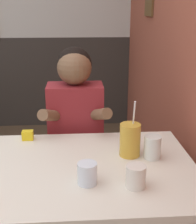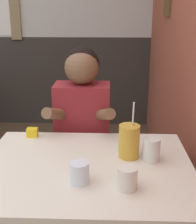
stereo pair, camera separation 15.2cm
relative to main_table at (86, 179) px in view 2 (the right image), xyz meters
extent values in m
cube|color=#9E4C38|center=(0.63, 1.13, 0.67)|extent=(0.06, 4.76, 2.70)
cube|color=brown|center=(0.59, 1.52, 0.80)|extent=(0.02, 0.27, 0.23)
cube|color=#332D28|center=(-0.87, 2.54, -0.13)|extent=(5.93, 0.06, 1.10)
cube|color=beige|center=(0.00, 0.00, 0.05)|extent=(0.99, 0.78, 0.04)
cylinder|color=black|center=(-0.46, 0.35, -0.32)|extent=(0.04, 0.04, 0.71)
cylinder|color=black|center=(0.46, 0.35, -0.32)|extent=(0.04, 0.04, 0.71)
cube|color=maroon|center=(-0.06, 0.56, -0.44)|extent=(0.31, 0.20, 0.48)
cube|color=maroon|center=(-0.06, 0.56, 0.06)|extent=(0.34, 0.20, 0.52)
sphere|color=black|center=(-0.06, 0.59, 0.44)|extent=(0.21, 0.21, 0.21)
sphere|color=brown|center=(-0.06, 0.56, 0.42)|extent=(0.21, 0.21, 0.21)
cylinder|color=brown|center=(-0.20, 0.42, 0.17)|extent=(0.14, 0.27, 0.15)
cylinder|color=brown|center=(0.07, 0.42, 0.17)|extent=(0.14, 0.27, 0.15)
cylinder|color=gold|center=(0.20, 0.10, 0.15)|extent=(0.10, 0.10, 0.16)
cylinder|color=white|center=(0.22, 0.10, 0.28)|extent=(0.01, 0.04, 0.14)
cylinder|color=silver|center=(-0.02, -0.15, 0.12)|extent=(0.08, 0.08, 0.09)
cylinder|color=silver|center=(0.31, 0.06, 0.13)|extent=(0.08, 0.08, 0.11)
cylinder|color=silver|center=(0.18, -0.19, 0.12)|extent=(0.08, 0.08, 0.09)
cube|color=yellow|center=(-0.33, 0.32, 0.10)|extent=(0.06, 0.04, 0.05)
camera|label=1|loc=(-0.05, -1.28, 0.77)|focal=50.00mm
camera|label=2|loc=(0.10, -1.29, 0.77)|focal=50.00mm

